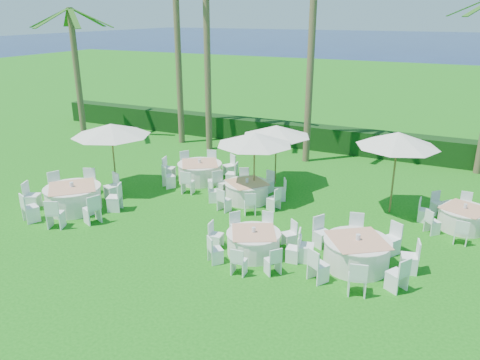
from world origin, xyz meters
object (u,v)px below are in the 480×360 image
at_px(banquet_table_b, 254,242).
at_px(umbrella_a, 111,130).
at_px(banquet_table_c, 357,252).
at_px(umbrella_b, 254,139).
at_px(banquet_table_e, 247,191).
at_px(umbrella_d, 398,140).
at_px(umbrella_c, 276,131).
at_px(banquet_table_d, 200,172).
at_px(banquet_table_f, 463,218).
at_px(banquet_table_a, 73,197).

relative_size(banquet_table_b, umbrella_a, 0.92).
bearing_deg(banquet_table_c, umbrella_b, 144.05).
relative_size(banquet_table_b, banquet_table_e, 0.96).
relative_size(banquet_table_c, umbrella_d, 1.11).
bearing_deg(umbrella_c, banquet_table_b, -74.34).
relative_size(banquet_table_c, banquet_table_e, 1.12).
xyz_separation_m(banquet_table_c, umbrella_a, (-10.03, 1.92, 2.00)).
height_order(banquet_table_d, banquet_table_f, banquet_table_d).
height_order(banquet_table_b, umbrella_b, umbrella_b).
bearing_deg(umbrella_d, banquet_table_c, -93.36).
bearing_deg(banquet_table_f, banquet_table_c, -123.43).
xyz_separation_m(banquet_table_d, banquet_table_f, (10.04, -0.18, -0.05)).
bearing_deg(banquet_table_c, banquet_table_d, 150.94).
relative_size(banquet_table_a, banquet_table_f, 1.21).
bearing_deg(umbrella_d, banquet_table_b, -122.59).
xyz_separation_m(banquet_table_a, umbrella_a, (-0.01, 2.31, 1.97)).
relative_size(banquet_table_c, banquet_table_d, 1.01).
bearing_deg(umbrella_d, banquet_table_f, -7.94).
height_order(banquet_table_f, umbrella_d, umbrella_d).
bearing_deg(banquet_table_a, banquet_table_d, 60.22).
distance_m(umbrella_b, umbrella_c, 1.92).
bearing_deg(banquet_table_c, banquet_table_e, 147.38).
xyz_separation_m(banquet_table_e, umbrella_b, (0.15, 0.30, 1.97)).
bearing_deg(banquet_table_c, banquet_table_a, -177.77).
bearing_deg(umbrella_a, banquet_table_a, -89.79).
distance_m(umbrella_a, umbrella_b, 5.60).
distance_m(banquet_table_c, umbrella_d, 4.83).
distance_m(banquet_table_c, umbrella_b, 6.02).
xyz_separation_m(banquet_table_d, umbrella_a, (-2.60, -2.21, 2.00)).
bearing_deg(umbrella_c, banquet_table_f, -10.38).
bearing_deg(umbrella_b, umbrella_d, 10.87).
relative_size(banquet_table_a, umbrella_b, 1.19).
xyz_separation_m(banquet_table_c, banquet_table_d, (-7.43, 4.13, -0.00)).
distance_m(banquet_table_e, banquet_table_f, 7.43).
distance_m(banquet_table_b, banquet_table_c, 2.93).
relative_size(umbrella_b, umbrella_c, 1.03).
height_order(banquet_table_e, banquet_table_f, banquet_table_e).
bearing_deg(umbrella_b, banquet_table_c, -35.95).
bearing_deg(umbrella_a, umbrella_b, 14.74).
bearing_deg(banquet_table_b, banquet_table_d, 134.04).
xyz_separation_m(banquet_table_b, umbrella_d, (3.12, 4.88, 2.29)).
distance_m(banquet_table_b, umbrella_c, 6.36).
relative_size(umbrella_b, umbrella_d, 0.97).
bearing_deg(banquet_table_b, banquet_table_c, 11.73).
relative_size(banquet_table_c, umbrella_c, 1.18).
bearing_deg(umbrella_c, banquet_table_c, -49.39).
relative_size(banquet_table_f, umbrella_b, 0.99).
distance_m(banquet_table_a, umbrella_b, 6.84).
bearing_deg(banquet_table_c, umbrella_a, 169.16).
height_order(banquet_table_a, umbrella_c, umbrella_c).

